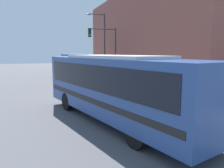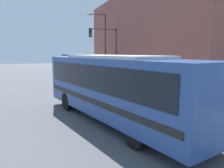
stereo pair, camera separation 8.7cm
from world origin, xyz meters
name	(u,v)px [view 1 (the left image)]	position (x,y,z in m)	size (l,w,h in m)	color
ground_plane	(112,115)	(0.00, 0.00, 0.00)	(120.00, 120.00, 0.00)	#515156
sidewalk	(102,75)	(6.01, 20.00, 0.08)	(3.01, 70.00, 0.17)	#A8A399
building_facade	(145,35)	(10.51, 15.55, 5.57)	(6.00, 29.10, 11.13)	brown
city_bus	(115,84)	(-0.23, -0.98, 1.86)	(4.80, 10.89, 3.21)	#2D4C8C
delivery_truck	(73,65)	(1.31, 18.07, 1.70)	(2.49, 6.81, 3.13)	#265999
fire_hydrant	(155,88)	(5.10, 3.95, 0.57)	(0.23, 0.31, 0.79)	gold
traffic_light_pole	(107,45)	(4.19, 12.78, 4.15)	(3.28, 0.35, 5.86)	#2D2D2D
parking_meter	(136,77)	(5.10, 7.32, 1.06)	(0.14, 0.14, 1.32)	#2D2D2D
street_lamp	(103,40)	(5.06, 16.91, 4.88)	(2.46, 0.28, 8.06)	#2D2D2D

